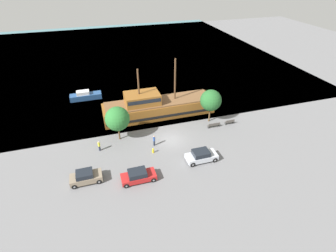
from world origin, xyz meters
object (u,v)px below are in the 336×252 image
moored_boat_dockside (85,96)px  fire_hydrant (153,150)px  parked_car_curb_front (86,177)px  bench_promenade_west (214,125)px  pedestrian_walking_near (99,146)px  pedestrian_walking_far (154,141)px  parked_car_curb_rear (138,176)px  pirate_ship (158,106)px  bench_promenade_east (230,122)px  parked_car_curb_mid (201,156)px

moored_boat_dockside → fire_hydrant: size_ratio=7.73×
parked_car_curb_front → bench_promenade_west: parked_car_curb_front is taller
fire_hydrant → pedestrian_walking_near: 7.68m
pedestrian_walking_near → pedestrian_walking_far: bearing=-8.4°
parked_car_curb_front → parked_car_curb_rear: parked_car_curb_front is taller
pirate_ship → parked_car_curb_rear: (-6.55, -14.95, -0.89)m
moored_boat_dockside → bench_promenade_west: size_ratio=2.96×
moored_boat_dockside → bench_promenade_west: moored_boat_dockside is taller
parked_car_curb_front → bench_promenade_east: (23.20, 6.72, -0.34)m
fire_hydrant → pedestrian_walking_near: pedestrian_walking_near is taller
fire_hydrant → bench_promenade_east: bearing=14.6°
parked_car_curb_mid → bench_promenade_east: parked_car_curb_mid is taller
moored_boat_dockside → pirate_ship: bearing=-40.1°
parked_car_curb_rear → bench_promenade_west: size_ratio=2.13×
moored_boat_dockside → parked_car_curb_rear: bearing=-78.0°
parked_car_curb_front → parked_car_curb_mid: bearing=-1.7°
parked_car_curb_front → fire_hydrant: parked_car_curb_front is taller
bench_promenade_east → pedestrian_walking_far: size_ratio=0.89×
bench_promenade_east → bench_promenade_west: same height
bench_promenade_east → pedestrian_walking_near: 21.15m
pirate_ship → parked_car_curb_rear: size_ratio=4.80×
bench_promenade_west → bench_promenade_east: bearing=2.7°
fire_hydrant → parked_car_curb_front: bearing=-161.5°
fire_hydrant → bench_promenade_east: (13.97, 3.63, 0.02)m
parked_car_curb_mid → pedestrian_walking_near: 14.41m
moored_boat_dockside → parked_car_curb_front: 23.29m
pirate_ship → moored_boat_dockside: (-11.84, 9.98, -0.96)m
bench_promenade_west → pedestrian_walking_far: bearing=-169.9°
moored_boat_dockside → fire_hydrant: moored_boat_dockside is taller
parked_car_curb_mid → pedestrian_walking_near: parked_car_curb_mid is taller
pirate_ship → pedestrian_walking_near: 12.99m
pirate_ship → parked_car_curb_mid: size_ratio=4.86×
bench_promenade_west → pedestrian_walking_near: pedestrian_walking_near is taller
parked_car_curb_front → parked_car_curb_rear: 6.36m
parked_car_curb_mid → fire_hydrant: (-5.80, 3.52, -0.37)m
pirate_ship → bench_promenade_east: (10.52, -6.58, -1.20)m
fire_hydrant → pedestrian_walking_far: bearing=70.4°
parked_car_curb_rear → bench_promenade_east: (17.06, 8.37, -0.31)m
moored_boat_dockside → pedestrian_walking_near: 17.47m
bench_promenade_east → pedestrian_walking_near: bearing=-177.6°
pedestrian_walking_far → pirate_ship: bearing=71.5°
pirate_ship → parked_car_curb_front: (-12.69, -13.30, -0.86)m
pirate_ship → parked_car_curb_front: 18.40m
parked_car_curb_mid → parked_car_curb_rear: bearing=-172.2°
fire_hydrant → bench_promenade_east: size_ratio=0.50×
parked_car_curb_front → pedestrian_walking_near: bearing=70.5°
bench_promenade_east → parked_car_curb_front: bearing=-163.9°
pirate_ship → bench_promenade_west: (7.61, -6.71, -1.18)m
pirate_ship → pedestrian_walking_far: (-2.87, -8.59, -0.76)m
parked_car_curb_rear → fire_hydrant: size_ratio=5.56×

